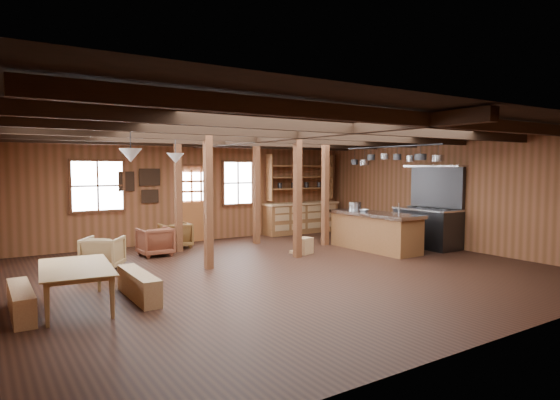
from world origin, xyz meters
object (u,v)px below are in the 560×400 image
armchair_b (175,235)px  dining_table (79,287)px  armchair_c (103,253)px  commercial_range (429,221)px  kitchen_island (375,231)px  armchair_a (155,241)px

armchair_b → dining_table: bearing=51.4°
armchair_c → dining_table: bearing=104.1°
commercial_range → armchair_b: commercial_range is taller
armchair_b → commercial_range: bearing=145.9°
dining_table → kitchen_island: bearing=-75.4°
commercial_range → dining_table: bearing=-175.6°
dining_table → commercial_range: bearing=-80.0°
commercial_range → armchair_a: 6.87m
kitchen_island → armchair_c: 6.34m
dining_table → armchair_a: armchair_a is taller
kitchen_island → armchair_b: size_ratio=3.53×
commercial_range → armchair_b: 6.53m
armchair_b → armchair_c: size_ratio=0.98×
commercial_range → armchair_c: commercial_range is taller
dining_table → armchair_b: 5.07m
commercial_range → dining_table: size_ratio=1.22×
armchair_a → commercial_range: bearing=154.7°
kitchen_island → armchair_c: (-6.19, 1.39, -0.15)m
armchair_a → armchair_b: (0.77, 0.75, -0.01)m
kitchen_island → armchair_b: (-4.07, 2.98, -0.15)m
kitchen_island → armchair_b: kitchen_island is taller
dining_table → armchair_a: (2.23, 3.34, 0.03)m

